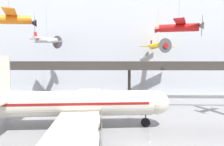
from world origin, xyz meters
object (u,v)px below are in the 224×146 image
Objects in this scene: suspended_plane_red_highwing at (178,28)px; suspended_plane_yellow_lowwing at (158,45)px; suspended_plane_silver_racer at (47,40)px; suspended_plane_orange_highwing at (9,19)px; airliner_silver_main at (76,104)px; stanchion_barrier at (150,139)px.

suspended_plane_red_highwing reaches higher than suspended_plane_yellow_lowwing.
suspended_plane_orange_highwing is at bearing -156.51° from suspended_plane_silver_racer.
suspended_plane_orange_highwing is 0.97× the size of suspended_plane_silver_racer.
suspended_plane_yellow_lowwing is at bearing 116.13° from suspended_plane_red_highwing.
suspended_plane_red_highwing is 28.88m from suspended_plane_silver_racer.
suspended_plane_yellow_lowwing is at bearing -60.39° from suspended_plane_silver_racer.
suspended_plane_orange_highwing reaches higher than airliner_silver_main.
airliner_silver_main is 23.03m from suspended_plane_silver_racer.
suspended_plane_yellow_lowwing reaches higher than airliner_silver_main.
suspended_plane_red_highwing reaches higher than stanchion_barrier.
suspended_plane_silver_racer is (-26.96, 10.29, -1.09)m from suspended_plane_red_highwing.
suspended_plane_silver_racer is (-10.63, 17.55, 10.46)m from airliner_silver_main.
airliner_silver_main is at bearing -54.13° from suspended_plane_yellow_lowwing.
airliner_silver_main reaches higher than stanchion_barrier.
suspended_plane_orange_highwing is at bearing -73.36° from suspended_plane_yellow_lowwing.
suspended_plane_red_highwing is 0.89× the size of suspended_plane_yellow_lowwing.
suspended_plane_red_highwing is at bearing 58.28° from stanchion_barrier.
suspended_plane_yellow_lowwing is 27.75m from stanchion_barrier.
suspended_plane_orange_highwing is at bearing 161.37° from stanchion_barrier.
airliner_silver_main is 16.54m from suspended_plane_orange_highwing.
suspended_plane_red_highwing is at bearing -16.91° from suspended_plane_orange_highwing.
suspended_plane_orange_highwing is 0.86× the size of suspended_plane_yellow_lowwing.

